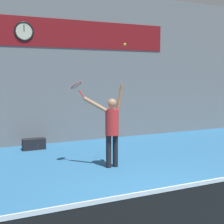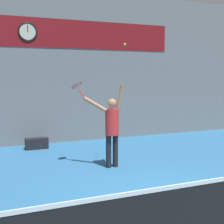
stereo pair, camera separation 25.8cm
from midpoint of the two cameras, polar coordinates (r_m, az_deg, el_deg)
The scene contains 9 objects.
ground_plane at distance 5.54m, azimuth 11.36°, elevation -17.04°, with size 18.00×18.00×0.00m, color teal.
back_wall at distance 10.54m, azimuth -7.81°, elevation 8.18°, with size 18.00×0.10×5.00m.
sponsor_banner at distance 10.57m, azimuth -7.81°, elevation 13.94°, with size 6.69×0.02×0.91m.
scoreboard_clock at distance 10.21m, azimuth -16.51°, elevation 13.98°, with size 0.59×0.05×0.59m.
tennis_player at distance 7.48m, azimuth -1.06°, elevation -2.48°, with size 0.92×0.56×2.01m.
tennis_racket at distance 7.59m, azimuth -7.43°, elevation 4.68°, with size 0.38×0.38×0.40m.
tennis_ball at distance 7.43m, azimuth 1.34°, elevation 12.27°, with size 0.06×0.06×0.06m.
water_bottle at distance 9.66m, azimuth -14.28°, elevation -6.13°, with size 0.08×0.08×0.24m.
equipment_bag at distance 9.75m, azimuth -14.84°, elevation -5.68°, with size 0.68×0.28×0.33m.
Camera 1 is at (-3.11, -4.05, 2.22)m, focal length 50.00 mm.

